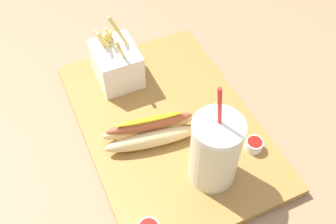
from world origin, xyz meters
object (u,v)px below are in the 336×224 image
at_px(fries_basket, 117,63).
at_px(hot_dog_1, 150,131).
at_px(ketchup_cup_1, 254,145).
at_px(soda_cup, 215,151).

xyz_separation_m(fries_basket, hot_dog_1, (-0.19, -0.00, -0.02)).
height_order(hot_dog_1, ketchup_cup_1, hot_dog_1).
height_order(soda_cup, fries_basket, soda_cup).
bearing_deg(hot_dog_1, ketchup_cup_1, -120.81).
xyz_separation_m(fries_basket, ketchup_cup_1, (-0.29, -0.17, -0.03)).
distance_m(fries_basket, ketchup_cup_1, 0.34).
bearing_deg(soda_cup, ketchup_cup_1, -81.14).
bearing_deg(ketchup_cup_1, hot_dog_1, 59.19).
distance_m(soda_cup, ketchup_cup_1, 0.12).
height_order(fries_basket, ketchup_cup_1, fries_basket).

